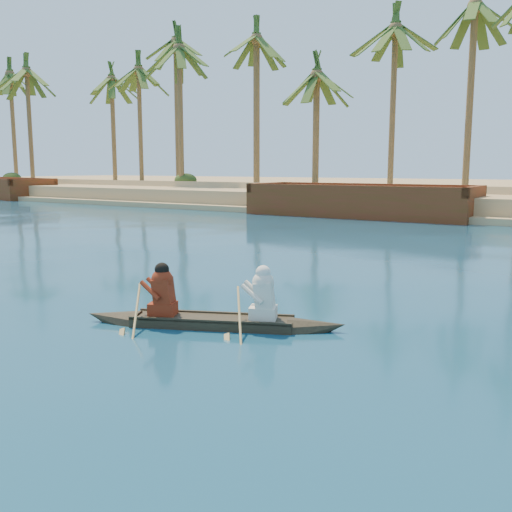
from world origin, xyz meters
The scene contains 6 objects.
sandy_embankment centered at (0.00, 46.89, 0.53)m, with size 150.00×51.00×1.50m.
palm_grove centered at (0.00, 35.00, 8.00)m, with size 110.00×14.00×16.00m, color #2E4A1A, non-canonical shape.
shrub_cluster centered at (0.00, 31.50, 1.20)m, with size 100.00×6.00×2.40m, color #273B15, non-canonical shape.
canoe centered at (8.00, -0.36, 0.26)m, with size 4.77×2.58×1.36m.
barge_left centered at (-36.82, 24.78, 0.78)m, with size 14.04×6.89×2.24m.
barge_mid centered at (0.74, 23.77, 0.79)m, with size 13.52×4.55×2.25m.
Camera 1 is at (14.29, -8.53, 2.94)m, focal length 40.00 mm.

